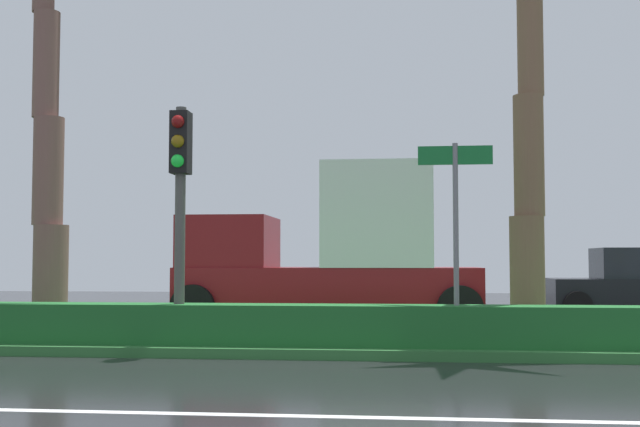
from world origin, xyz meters
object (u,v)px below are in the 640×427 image
object	(u,v)px
traffic_signal_median_left	(180,180)
car_in_traffic_leading	(640,284)
street_name_sign	(456,215)
box_truck_lead	(333,254)

from	to	relation	value
traffic_signal_median_left	car_in_traffic_leading	distance (m)	12.79
car_in_traffic_leading	street_name_sign	bearing A→B (deg)	59.61
street_name_sign	car_in_traffic_leading	size ratio (longest dim) A/B	0.70
box_truck_lead	car_in_traffic_leading	size ratio (longest dim) A/B	1.49
box_truck_lead	street_name_sign	bearing A→B (deg)	113.55
street_name_sign	traffic_signal_median_left	bearing A→B (deg)	-178.75
car_in_traffic_leading	traffic_signal_median_left	bearing A→B (deg)	43.35
traffic_signal_median_left	car_in_traffic_leading	size ratio (longest dim) A/B	0.84
street_name_sign	box_truck_lead	world-z (taller)	box_truck_lead
street_name_sign	car_in_traffic_leading	bearing A→B (deg)	59.61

